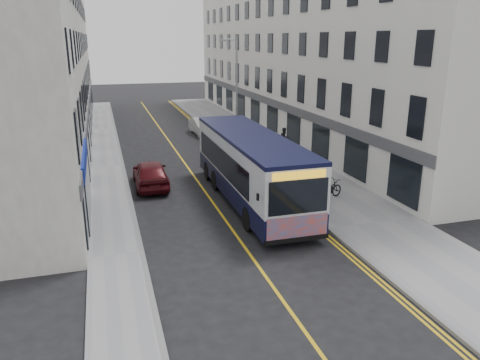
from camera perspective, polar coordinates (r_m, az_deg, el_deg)
ground at (r=20.46m, az=-0.91°, el=-6.14°), size 140.00×140.00×0.00m
pavement_east at (r=33.15m, az=3.90°, el=3.03°), size 4.50×64.00×0.12m
pavement_west at (r=31.16m, az=-15.90°, el=1.50°), size 2.00×64.00×0.12m
kerb_east at (r=32.45m, az=0.17°, el=2.77°), size 0.18×64.00×0.13m
kerb_west at (r=31.18m, az=-14.07°, el=1.66°), size 0.18×64.00×0.13m
road_centre_line at (r=31.58m, az=-6.81°, el=2.14°), size 0.12×64.00×0.01m
road_dbl_yellow_inner at (r=32.34m, az=-0.60°, el=2.61°), size 0.10×64.00×0.01m
road_dbl_yellow_outer at (r=32.40m, az=-0.26°, el=2.64°), size 0.10×64.00×0.01m
terrace_east at (r=42.51m, az=6.59°, el=14.82°), size 6.00×46.00×13.00m
terrace_west at (r=39.35m, az=-22.96°, el=13.46°), size 6.00×46.00×13.00m
streetlamp at (r=33.62m, az=-0.54°, el=10.75°), size 1.32×0.18×8.00m
city_bus at (r=23.39m, az=1.31°, el=1.77°), size 2.78×11.94×3.47m
bicycle at (r=24.27m, az=10.71°, el=-1.13°), size 1.98×1.27×0.98m
pedestrian_near at (r=32.14m, az=4.47°, el=4.27°), size 0.66×0.45×1.74m
pedestrian_far at (r=34.54m, az=5.44°, el=5.04°), size 0.93×0.82×1.61m
car_white at (r=40.51m, az=-4.57°, el=6.51°), size 1.75×4.35×1.40m
car_maroon at (r=26.53m, az=-10.86°, el=0.79°), size 1.89×4.55×1.54m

